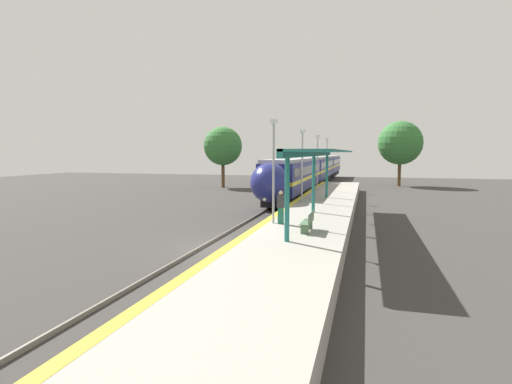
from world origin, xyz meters
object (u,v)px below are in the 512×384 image
Objects in this scene: platform_bench at (309,221)px; lamppost_near at (274,164)px; train at (316,169)px; lamppost_farthest at (327,158)px; person_waiting at (281,207)px; lamppost_mid at (302,161)px; lamppost_far at (317,159)px; railway_signal at (271,175)px.

platform_bench is 0.32× the size of lamppost_near.
lamppost_near reaches higher than train.
platform_bench is 3.71m from lamppost_near.
platform_bench is 29.93m from lamppost_farthest.
lamppost_mid is (-0.41, 9.46, 2.14)m from person_waiting.
lamppost_mid is at bearing -90.00° from lamppost_farthest.
lamppost_mid is 9.34m from lamppost_far.
lamppost_mid and lamppost_far have the same top height.
lamppost_mid is 1.00× the size of lamppost_far.
lamppost_far is 9.34m from lamppost_farthest.
platform_bench is at bearing -44.46° from person_waiting.
lamppost_near is 28.01m from lamppost_farthest.
lamppost_farthest is at bearing 90.84° from person_waiting.
lamppost_farthest is at bearing -75.36° from train.
lamppost_far is (-2.06, 20.41, 2.55)m from platform_bench.
lamppost_mid reaches higher than railway_signal.
platform_bench is at bearing -40.19° from lamppost_near.
lamppost_mid is (2.28, -27.40, 1.71)m from train.
lamppost_far is (0.00, 9.34, 0.00)m from lamppost_mid.
lamppost_near is at bearing -90.00° from lamppost_far.
lamppost_mid is (4.43, -9.05, 1.59)m from railway_signal.
platform_bench is 2.34m from person_waiting.
lamppost_farthest is (-0.41, 28.14, 2.14)m from person_waiting.
platform_bench is (4.33, -38.47, -0.84)m from train.
platform_bench is 21.16m from railway_signal.
person_waiting is at bearing -75.33° from railway_signal.
lamppost_mid and lamppost_farthest have the same top height.
lamppost_far reaches higher than railway_signal.
railway_signal is at bearing -96.69° from train.
lamppost_mid is (-2.06, 11.07, 2.55)m from platform_bench.
platform_bench is 11.55m from lamppost_mid.
lamppost_farthest is (-2.06, 29.75, 2.55)m from platform_bench.
train reaches higher than railway_signal.
person_waiting is 0.32× the size of lamppost_farthest.
platform_bench is at bearing -86.05° from lamppost_farthest.
lamppost_farthest reaches higher than person_waiting.
lamppost_near and lamppost_farthest have the same top height.
train is 27.54m from lamppost_mid.
train is 9.18m from lamppost_farthest.
lamppost_near is at bearing -76.45° from railway_signal.
lamppost_farthest is at bearing 93.95° from platform_bench.
railway_signal is 0.75× the size of lamppost_farthest.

